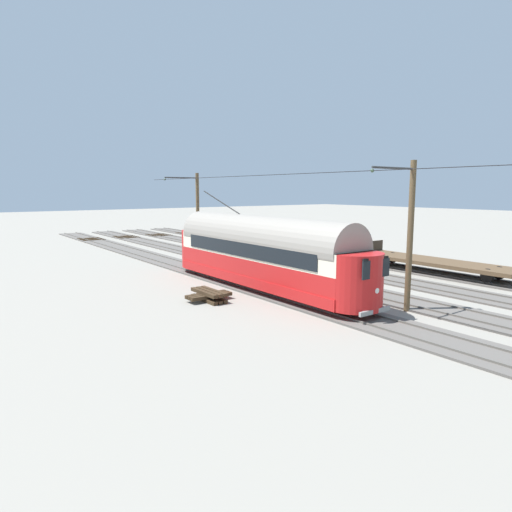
% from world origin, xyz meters
% --- Properties ---
extents(ground_plane, '(220.00, 220.00, 0.00)m').
position_xyz_m(ground_plane, '(0.00, 0.00, 0.00)').
color(ground_plane, gray).
extents(track_streetcar_siding, '(2.80, 80.00, 0.18)m').
position_xyz_m(track_streetcar_siding, '(-6.33, -0.31, 0.05)').
color(track_streetcar_siding, '#56514C').
rests_on(track_streetcar_siding, ground).
extents(track_adjacent_siding, '(2.80, 80.00, 0.18)m').
position_xyz_m(track_adjacent_siding, '(-2.11, -0.31, 0.05)').
color(track_adjacent_siding, '#56514C').
rests_on(track_adjacent_siding, ground).
extents(track_third_siding, '(2.80, 80.00, 0.18)m').
position_xyz_m(track_third_siding, '(2.11, -0.31, 0.05)').
color(track_third_siding, '#56514C').
rests_on(track_third_siding, ground).
extents(track_outer_siding, '(2.80, 80.00, 0.18)m').
position_xyz_m(track_outer_siding, '(6.33, -0.31, 0.05)').
color(track_outer_siding, '#56514C').
rests_on(track_outer_siding, ground).
extents(vintage_streetcar, '(2.65, 16.79, 5.53)m').
position_xyz_m(vintage_streetcar, '(6.33, 2.17, 2.26)').
color(vintage_streetcar, red).
rests_on(vintage_streetcar, ground).
extents(flatcar_adjacent, '(2.80, 11.56, 1.60)m').
position_xyz_m(flatcar_adjacent, '(-6.33, 5.05, 0.86)').
color(flatcar_adjacent, brown).
rests_on(flatcar_adjacent, ground).
extents(catenary_pole_foreground, '(3.09, 0.28, 7.12)m').
position_xyz_m(catenary_pole_foreground, '(3.55, -10.43, 3.74)').
color(catenary_pole_foreground, brown).
rests_on(catenary_pole_foreground, ground).
extents(catenary_pole_mid_near, '(3.09, 0.28, 7.12)m').
position_xyz_m(catenary_pole_mid_near, '(3.55, 10.05, 3.74)').
color(catenary_pole_mid_near, brown).
rests_on(catenary_pole_mid_near, ground).
extents(overhead_wire_run, '(2.88, 44.95, 0.18)m').
position_xyz_m(overhead_wire_run, '(6.27, 9.25, 6.58)').
color(overhead_wire_run, black).
rests_on(overhead_wire_run, ground).
extents(spare_tie_stack, '(2.40, 2.40, 0.54)m').
position_xyz_m(spare_tie_stack, '(10.08, 2.62, 0.27)').
color(spare_tie_stack, '#382819').
rests_on(spare_tie_stack, ground).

